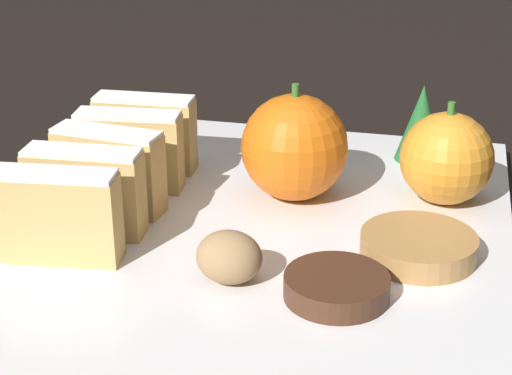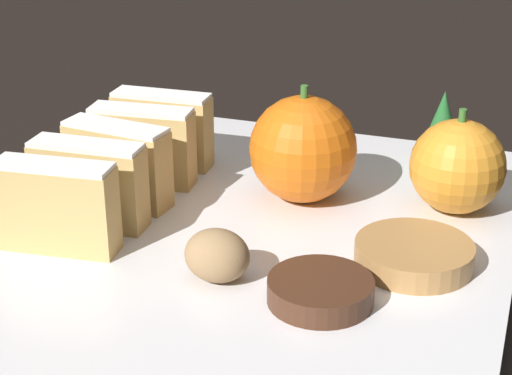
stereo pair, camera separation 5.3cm
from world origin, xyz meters
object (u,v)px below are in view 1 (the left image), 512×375
Objects in this scene: chocolate_cookie at (337,287)px; orange_far at (294,147)px; walnut at (227,257)px; orange_near at (447,158)px.

orange_far is at bearing 110.87° from chocolate_cookie.
walnut is at bearing 176.86° from chocolate_cookie.
orange_far is 2.13× the size of walnut.
orange_near is 0.15m from chocolate_cookie.
orange_far is 0.13m from walnut.
orange_near is 0.10m from orange_far.
orange_near is 0.88× the size of orange_far.
walnut is at bearing -96.67° from orange_far.
orange_near is at bearing 50.36° from walnut.
orange_near is 0.18m from walnut.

